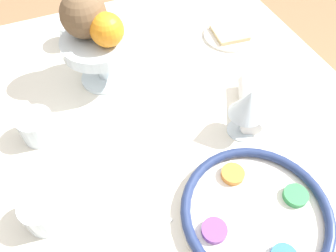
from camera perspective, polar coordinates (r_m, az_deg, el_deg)
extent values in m
plane|color=#99704C|center=(1.43, 1.60, -19.04)|extent=(8.00, 8.00, 0.00)
cube|color=silver|center=(1.09, 2.04, -12.73)|extent=(1.19, 0.93, 0.74)
cylinder|color=silver|center=(0.68, 14.90, -14.75)|extent=(0.29, 0.29, 0.01)
torus|color=navy|center=(0.67, 15.17, -14.23)|extent=(0.29, 0.29, 0.02)
cylinder|color=orange|center=(0.70, 11.20, -8.22)|extent=(0.05, 0.05, 0.01)
cylinder|color=#844299|center=(0.64, 8.06, -17.57)|extent=(0.05, 0.05, 0.01)
cylinder|color=#33934C|center=(0.71, 21.31, -11.24)|extent=(0.05, 0.05, 0.01)
cylinder|color=silver|center=(0.78, 12.55, -0.72)|extent=(0.06, 0.06, 0.00)
cylinder|color=silver|center=(0.76, 12.95, 0.69)|extent=(0.01, 0.01, 0.06)
cone|color=silver|center=(0.71, 13.86, 3.89)|extent=(0.08, 0.08, 0.07)
cylinder|color=silver|center=(0.90, -10.98, 8.30)|extent=(0.12, 0.12, 0.01)
cylinder|color=silver|center=(0.86, -11.48, 10.64)|extent=(0.03, 0.03, 0.09)
cylinder|color=silver|center=(0.83, -12.15, 13.75)|extent=(0.18, 0.18, 0.03)
sphere|color=orange|center=(0.77, -10.59, 16.15)|extent=(0.08, 0.08, 0.08)
sphere|color=brown|center=(0.81, -14.49, 18.23)|extent=(0.11, 0.11, 0.11)
cylinder|color=silver|center=(1.04, 10.60, 15.26)|extent=(0.15, 0.15, 0.01)
cube|color=#D1B784|center=(1.03, 10.68, 15.70)|extent=(0.10, 0.10, 0.01)
cylinder|color=white|center=(0.81, 14.00, 3.83)|extent=(0.16, 0.12, 0.05)
cylinder|color=silver|center=(0.67, -20.83, -13.78)|extent=(0.08, 0.08, 0.07)
cylinder|color=silver|center=(0.79, -21.80, -0.12)|extent=(0.08, 0.08, 0.07)
cylinder|color=silver|center=(1.02, -16.11, 15.33)|extent=(0.08, 0.08, 0.07)
cube|color=silver|center=(0.64, -5.80, -20.44)|extent=(0.08, 0.17, 0.01)
cube|color=silver|center=(0.65, -6.71, -18.08)|extent=(0.09, 0.17, 0.01)
cube|color=silver|center=(0.86, 15.54, 4.60)|extent=(0.15, 0.07, 0.01)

